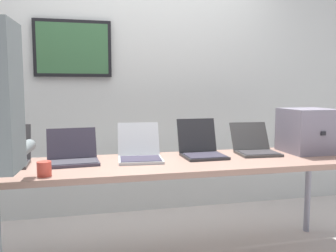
{
  "coord_description": "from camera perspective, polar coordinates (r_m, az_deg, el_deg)",
  "views": [
    {
      "loc": [
        -0.58,
        -2.39,
        1.25
      ],
      "look_at": [
        0.01,
        0.11,
        0.98
      ],
      "focal_mm": 37.74,
      "sensor_mm": 36.0,
      "label": 1
    }
  ],
  "objects": [
    {
      "name": "back_wall",
      "position": [
        3.56,
        -4.11,
        6.69
      ],
      "size": [
        8.0,
        0.11,
        2.56
      ],
      "color": "silver",
      "rests_on": "ground"
    },
    {
      "name": "workbench",
      "position": [
        2.52,
        0.4,
        -6.8
      ],
      "size": [
        2.79,
        0.7,
        0.74
      ],
      "color": "#8E6C5E",
      "rests_on": "ground"
    },
    {
      "name": "equipment_box",
      "position": [
        3.05,
        21.64,
        -0.67
      ],
      "size": [
        0.37,
        0.38,
        0.35
      ],
      "color": "slate",
      "rests_on": "workbench"
    },
    {
      "name": "laptop_station_0",
      "position": [
        2.62,
        -25.25,
        -4.45
      ],
      "size": [
        0.35,
        0.34,
        0.26
      ],
      "color": "#383839",
      "rests_on": "workbench"
    },
    {
      "name": "laptop_station_1",
      "position": [
        2.53,
        -15.15,
        -4.56
      ],
      "size": [
        0.36,
        0.32,
        0.23
      ],
      "color": "#373341",
      "rests_on": "workbench"
    },
    {
      "name": "laptop_station_2",
      "position": [
        2.57,
        -4.6,
        -4.1
      ],
      "size": [
        0.34,
        0.41,
        0.25
      ],
      "color": "#B0B5B8",
      "rests_on": "workbench"
    },
    {
      "name": "laptop_station_3",
      "position": [
        2.69,
        5.38,
        -3.55
      ],
      "size": [
        0.31,
        0.35,
        0.27
      ],
      "color": "#26272A",
      "rests_on": "workbench"
    },
    {
      "name": "laptop_station_4",
      "position": [
        2.88,
        13.81,
        -3.24
      ],
      "size": [
        0.33,
        0.38,
        0.23
      ],
      "color": "#3B3A39",
      "rests_on": "workbench"
    },
    {
      "name": "coffee_mug",
      "position": [
        2.2,
        -19.36,
        -6.55
      ],
      "size": [
        0.08,
        0.08,
        0.09
      ],
      "color": "#C44031",
      "rests_on": "workbench"
    }
  ]
}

